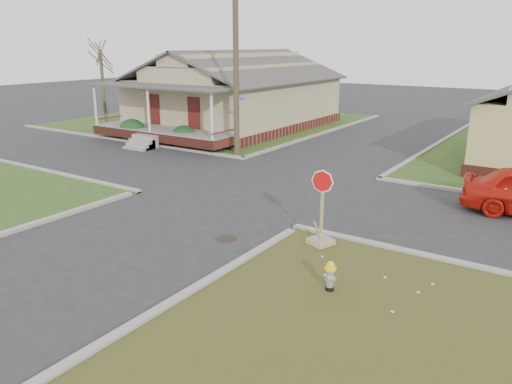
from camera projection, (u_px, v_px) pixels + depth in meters
The scene contains 11 objects.
ground at pixel (182, 220), 16.56m from camera, with size 120.00×120.00×0.00m, color #28282A.
verge_far_left at pixel (213, 121), 37.82m from camera, with size 19.00×19.00×0.05m, color #274318.
curbs at pixel (264, 186), 20.54m from camera, with size 80.00×40.00×0.12m, color gray, non-canonical shape.
manhole at pixel (226, 238), 14.98m from camera, with size 0.64×0.64×0.01m, color black.
corner_house at pixel (235, 94), 34.53m from camera, with size 10.10×15.50×5.30m.
utility_pole at pixel (236, 64), 24.56m from camera, with size 1.80×0.28×9.00m.
tree_far_left at pixel (103, 90), 35.01m from camera, with size 0.22×0.22×4.90m, color #3E3224.
fire_hydrant at pixel (330, 274), 11.62m from camera, with size 0.28×0.28×0.74m.
stop_sign at pixel (321, 228), 14.31m from camera, with size 0.63×0.62×2.22m.
hedge_left at pixel (132, 130), 29.98m from camera, with size 1.58×1.30×1.21m, color #163E19.
hedge_right at pixel (184, 135), 28.44m from camera, with size 1.47×1.21×1.12m, color #163E19.
Camera 1 is at (10.72, -11.61, 5.60)m, focal length 35.00 mm.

